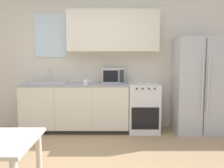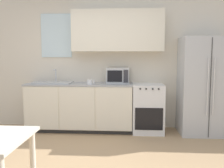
{
  "view_description": "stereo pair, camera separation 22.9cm",
  "coord_description": "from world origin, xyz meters",
  "views": [
    {
      "loc": [
        0.46,
        -2.94,
        1.43
      ],
      "look_at": [
        0.46,
        0.52,
        1.05
      ],
      "focal_mm": 40.0,
      "sensor_mm": 36.0,
      "label": 1
    },
    {
      "loc": [
        0.69,
        -2.93,
        1.43
      ],
      "look_at": [
        0.46,
        0.52,
        1.05
      ],
      "focal_mm": 40.0,
      "sensor_mm": 36.0,
      "label": 2
    }
  ],
  "objects": [
    {
      "name": "refrigerator",
      "position": [
        2.09,
        1.74,
        0.89
      ],
      "size": [
        0.89,
        0.72,
        1.78
      ],
      "color": "silver",
      "rests_on": "ground_plane"
    },
    {
      "name": "coffee_mug",
      "position": [
        -0.01,
        1.61,
        0.97
      ],
      "size": [
        0.13,
        0.1,
        0.09
      ],
      "color": "white",
      "rests_on": "kitchen_counter"
    },
    {
      "name": "oven_range",
      "position": [
        1.06,
        1.77,
        0.46
      ],
      "size": [
        0.58,
        0.63,
        0.91
      ],
      "color": "white",
      "rests_on": "ground_plane"
    },
    {
      "name": "kitchen_counter",
      "position": [
        -0.24,
        1.78,
        0.47
      ],
      "size": [
        2.04,
        0.62,
        0.92
      ],
      "color": "#333333",
      "rests_on": "ground_plane"
    },
    {
      "name": "microwave",
      "position": [
        0.49,
        1.86,
        1.07
      ],
      "size": [
        0.43,
        0.36,
        0.3
      ],
      "color": "#B7BABC",
      "rests_on": "kitchen_counter"
    },
    {
      "name": "wall_back",
      "position": [
        0.08,
        2.07,
        1.46
      ],
      "size": [
        12.0,
        0.38,
        2.7
      ],
      "color": "beige",
      "rests_on": "ground_plane"
    },
    {
      "name": "kitchen_sink",
      "position": [
        -0.76,
        1.78,
        0.94
      ],
      "size": [
        0.71,
        0.45,
        0.27
      ],
      "color": "#B7BABC",
      "rests_on": "kitchen_counter"
    }
  ]
}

